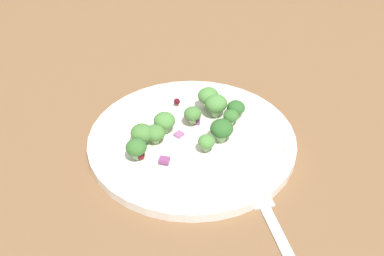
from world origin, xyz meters
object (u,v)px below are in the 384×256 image
object	(u,v)px
broccoli_floret_2	(215,104)
broccoli_floret_0	(141,135)
broccoli_floret_1	(155,133)
fork	(280,238)
plate	(192,139)

from	to	relation	value
broccoli_floret_2	broccoli_floret_0	bearing A→B (deg)	44.01
broccoli_floret_0	broccoli_floret_1	world-z (taller)	broccoli_floret_0
broccoli_floret_0	broccoli_floret_1	xyz separation A→B (cm)	(-1.49, -0.90, -0.24)
broccoli_floret_1	fork	world-z (taller)	broccoli_floret_1
broccoli_floret_0	fork	xyz separation A→B (cm)	(-17.65, 10.45, -2.77)
broccoli_floret_0	fork	distance (cm)	20.69
plate	broccoli_floret_1	distance (cm)	5.07
plate	broccoli_floret_2	size ratio (longest dim) A/B	8.77
broccoli_floret_1	broccoli_floret_2	bearing A→B (deg)	-133.60
plate	broccoli_floret_0	bearing A→B (deg)	27.11
plate	broccoli_floret_2	world-z (taller)	broccoli_floret_2
plate	broccoli_floret_1	world-z (taller)	broccoli_floret_1
broccoli_floret_0	fork	bearing A→B (deg)	149.36
plate	fork	world-z (taller)	plate
fork	broccoli_floret_2	bearing A→B (deg)	-61.72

